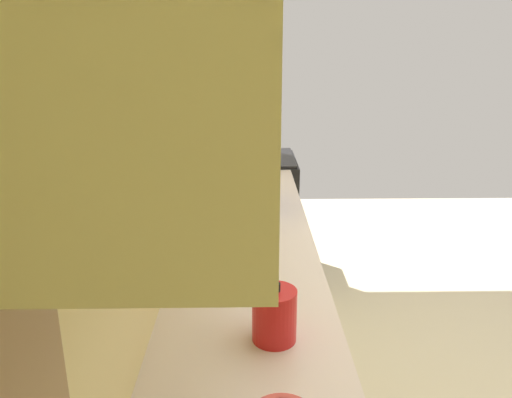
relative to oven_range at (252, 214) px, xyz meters
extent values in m
cube|color=#E3CF82|center=(-1.69, 0.39, 0.87)|extent=(4.50, 0.12, 2.68)
cube|color=beige|center=(-2.09, 0.04, 0.43)|extent=(3.56, 0.61, 0.02)
cube|color=#332819|center=(-1.65, -0.25, -0.03)|extent=(0.01, 0.01, 0.82)
cube|color=#332819|center=(-1.21, -0.25, -0.03)|extent=(0.01, 0.01, 0.82)
cube|color=#332819|center=(-0.77, -0.25, -0.03)|extent=(0.01, 0.01, 0.82)
cube|color=#E9EA9D|center=(-2.09, 0.17, 1.37)|extent=(2.25, 0.33, 0.60)
cube|color=black|center=(0.00, 0.00, -0.02)|extent=(0.63, 0.66, 0.91)
cube|color=black|center=(0.00, -0.34, -0.06)|extent=(0.49, 0.01, 0.50)
cube|color=black|center=(0.00, 0.00, 0.45)|extent=(0.60, 0.63, 0.02)
cube|color=black|center=(0.00, 0.31, 0.53)|extent=(0.60, 0.04, 0.18)
cylinder|color=#38383D|center=(-0.14, -0.12, 0.47)|extent=(0.11, 0.11, 0.01)
cylinder|color=#38383D|center=(0.14, -0.12, 0.47)|extent=(0.11, 0.11, 0.01)
cylinder|color=#38383D|center=(-0.14, 0.12, 0.47)|extent=(0.11, 0.11, 0.01)
cylinder|color=#38383D|center=(0.14, 0.12, 0.47)|extent=(0.11, 0.11, 0.01)
cube|color=white|center=(-1.08, 0.06, 0.57)|extent=(0.45, 0.37, 0.27)
cube|color=black|center=(-1.12, -0.13, 0.57)|extent=(0.28, 0.01, 0.19)
cube|color=#2D2D33|center=(-0.91, -0.13, 0.57)|extent=(0.08, 0.01, 0.19)
cylinder|color=red|center=(-2.33, -0.05, 0.52)|extent=(0.13, 0.13, 0.16)
cylinder|color=black|center=(-2.33, -0.05, 0.62)|extent=(0.03, 0.03, 0.02)
cylinder|color=red|center=(-2.25, -0.05, 0.55)|extent=(0.08, 0.02, 0.05)
camera|label=1|loc=(-3.63, 0.03, 1.31)|focal=34.96mm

